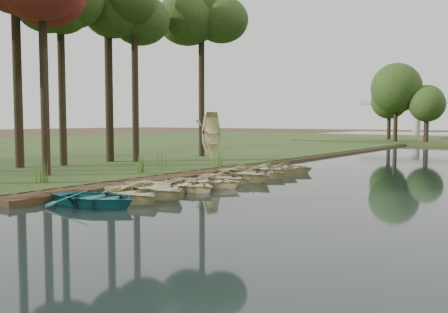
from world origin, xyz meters
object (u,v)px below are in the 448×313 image
Objects in this scene: rowboat_1 at (132,191)px; boardwalk at (157,181)px; rowboat_2 at (155,186)px; stored_rowboat at (211,155)px; rowboat_0 at (95,196)px.

boardwalk is at bearing 51.89° from rowboat_1.
rowboat_2 is at bearing -48.13° from boardwalk.
rowboat_1 is 0.90× the size of rowboat_2.
rowboat_1 is at bearing -57.29° from boardwalk.
boardwalk is 11.17m from stored_rowboat.
stored_rowboat is (-7.04, 16.21, 0.24)m from rowboat_0.
rowboat_1 is at bearing -13.25° from rowboat_0.
stored_rowboat reaches higher than rowboat_0.
stored_rowboat is (-4.42, 10.24, 0.49)m from boardwalk.
rowboat_1 is 16.33m from stored_rowboat.
rowboat_1 is 1.04× the size of stored_rowboat.
rowboat_2 reaches higher than rowboat_1.
stored_rowboat is (-7.24, 14.63, 0.24)m from rowboat_1.
rowboat_1 reaches higher than rowboat_0.
rowboat_0 is 17.68m from stored_rowboat.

